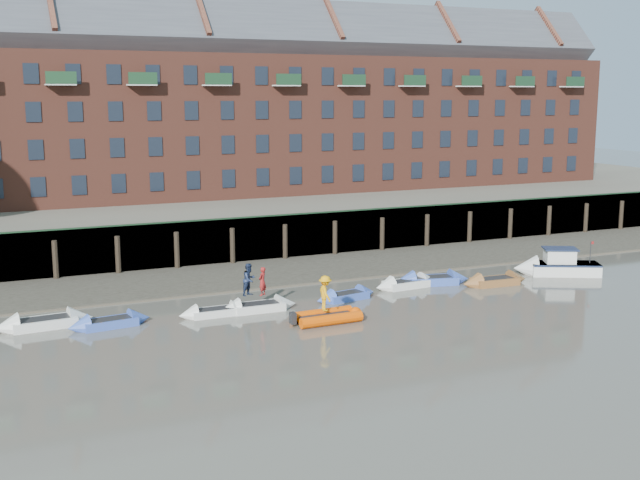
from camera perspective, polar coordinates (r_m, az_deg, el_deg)
ground at (r=38.76m, az=6.59°, el=-7.65°), size 220.00×220.00×0.00m
foreshore at (r=54.48m, az=-3.01°, el=-2.31°), size 110.00×8.00×0.50m
mud_band at (r=51.40m, az=-1.66°, el=-3.07°), size 110.00×1.60×0.10m
river_wall at (r=58.20m, az=-4.56°, el=0.10°), size 110.00×1.23×3.30m
bank_terrace at (r=71.04m, az=-8.20°, el=1.90°), size 110.00×28.00×3.20m
apartment_terrace at (r=71.24m, az=-8.66°, el=10.97°), size 80.60×15.56×20.98m
rowboat_0 at (r=44.08m, az=-19.02°, el=-5.59°), size 5.09×1.82×1.45m
rowboat_1 at (r=43.26m, az=-14.73°, el=-5.71°), size 4.43×1.78×1.25m
rowboat_2 at (r=44.26m, az=-7.51°, el=-5.10°), size 3.98×1.16×1.15m
rowboat_3 at (r=44.95m, az=-4.40°, el=-4.77°), size 4.47×1.38×1.29m
rowboat_4 at (r=47.26m, az=1.87°, el=-4.01°), size 4.25×1.91×1.19m
rowboat_5 at (r=50.45m, az=6.17°, el=-3.12°), size 4.58×1.69×1.30m
rowboat_6 at (r=51.49m, az=7.96°, el=-2.86°), size 5.10×2.39×1.43m
rowboat_7 at (r=51.99m, az=12.33°, el=-2.89°), size 4.64×1.56×1.33m
rib_tender at (r=42.75m, az=0.65°, el=-5.45°), size 3.86×1.90×0.66m
motor_launch at (r=55.79m, az=16.09°, el=-1.78°), size 5.84×4.15×2.32m
person_rower_a at (r=44.71m, az=-4.12°, el=-2.94°), size 0.69×0.68×1.60m
person_rower_b at (r=44.68m, az=-5.05°, el=-2.81°), size 1.12×1.06×1.83m
person_rib_crew at (r=42.38m, az=0.38°, el=-3.80°), size 0.81×1.28×1.89m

